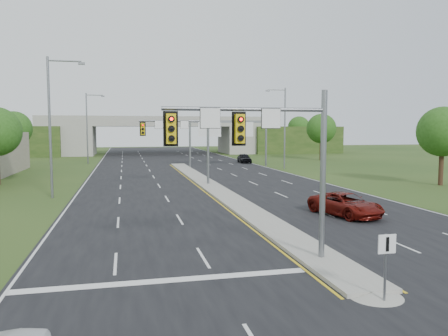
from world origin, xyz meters
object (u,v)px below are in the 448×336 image
signal_mast_near (271,147)px  signal_mast_far (185,137)px  car_far_c (244,158)px  keep_right_sign (386,256)px  car_far_a (346,204)px  overpass (161,138)px  sign_gantry (228,130)px

signal_mast_near → signal_mast_far: 25.00m
car_far_c → signal_mast_near: bearing=-101.6°
keep_right_sign → car_far_a: size_ratio=0.43×
overpass → car_far_c: overpass is taller
overpass → car_far_c: size_ratio=18.50×
signal_mast_far → car_far_a: bearing=-64.6°
overpass → sign_gantry: bearing=-79.2°
keep_right_sign → car_far_a: 14.07m
sign_gantry → overpass: (-6.68, 35.08, -1.69)m
keep_right_sign → overpass: size_ratio=0.03×
car_far_a → car_far_c: car_far_c is taller
signal_mast_near → sign_gantry: signal_mast_near is taller
signal_mast_far → sign_gantry: 21.91m
overpass → car_far_c: 30.67m
signal_mast_near → car_far_a: size_ratio=1.36×
signal_mast_far → overpass: bearing=87.6°
car_far_c → keep_right_sign: bearing=-98.3°
signal_mast_far → sign_gantry: signal_mast_far is taller
car_far_a → signal_mast_far: bearing=100.5°
signal_mast_far → keep_right_sign: size_ratio=3.18×
sign_gantry → overpass: size_ratio=0.14×
sign_gantry → signal_mast_far: bearing=-114.1°
sign_gantry → car_far_a: size_ratio=2.25×
signal_mast_near → car_far_c: (13.26, 51.58, -3.97)m
signal_mast_far → car_far_c: size_ratio=1.62×
keep_right_sign → sign_gantry: sign_gantry is taller
signal_mast_far → car_far_a: signal_mast_far is taller
keep_right_sign → car_far_c: size_ratio=0.51×
car_far_c → car_far_a: bearing=-94.3°
car_far_a → car_far_c: bearing=68.0°
keep_right_sign → sign_gantry: (6.68, 49.45, 3.72)m
sign_gantry → keep_right_sign: bearing=-97.7°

